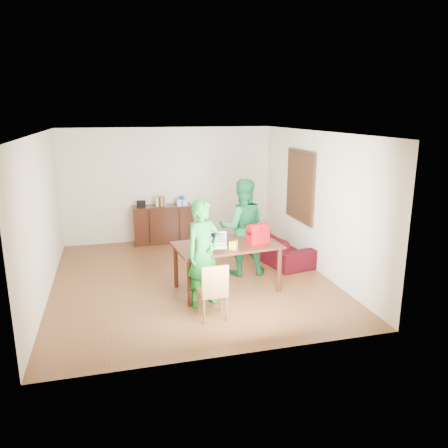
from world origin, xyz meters
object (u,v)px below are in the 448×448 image
object	(u,v)px
table	(227,250)
red_bag	(258,235)
bottle	(236,244)
chair	(213,302)
person_far	(242,227)
sofa	(274,245)
laptop	(218,244)
person_near	(204,253)

from	to	relation	value
table	red_bag	distance (m)	0.59
table	bottle	bearing A→B (deg)	-86.05
bottle	chair	bearing A→B (deg)	-129.77
person_far	sofa	size ratio (longest dim) A/B	0.92
laptop	red_bag	distance (m)	0.73
person_near	red_bag	distance (m)	1.14
table	bottle	size ratio (longest dim) A/B	9.87
laptop	bottle	xyz separation A→B (m)	(0.25, -0.25, 0.05)
table	red_bag	bearing A→B (deg)	-13.93
bottle	red_bag	distance (m)	0.54
person_near	red_bag	size ratio (longest dim) A/B	4.68
table	chair	xyz separation A→B (m)	(-0.50, -1.02, -0.46)
chair	person_far	bearing A→B (deg)	57.94
table	person_far	xyz separation A→B (m)	(0.49, 0.69, 0.20)
person_far	sofa	bearing A→B (deg)	-134.12
person_far	red_bag	distance (m)	0.77
sofa	table	bearing A→B (deg)	122.62
table	red_bag	xyz separation A→B (m)	(0.53, -0.07, 0.25)
chair	red_bag	size ratio (longest dim) A/B	2.40
person_near	person_far	distance (m)	1.56
chair	person_near	world-z (taller)	person_near
person_far	laptop	distance (m)	1.05
chair	laptop	world-z (taller)	laptop
laptop	table	bearing A→B (deg)	38.05
person_far	bottle	size ratio (longest dim) A/B	9.71
bottle	red_bag	size ratio (longest dim) A/B	0.51
table	chair	world-z (taller)	chair
red_bag	sofa	world-z (taller)	red_bag
table	bottle	distance (m)	0.41
laptop	person_far	bearing A→B (deg)	60.05
table	sofa	bearing A→B (deg)	37.68
chair	bottle	distance (m)	1.10
chair	red_bag	world-z (taller)	red_bag
red_bag	chair	bearing A→B (deg)	-152.34
chair	laptop	size ratio (longest dim) A/B	2.56
person_near	laptop	distance (m)	0.51
laptop	sofa	bearing A→B (deg)	53.30
chair	red_bag	distance (m)	1.57
person_near	bottle	bearing A→B (deg)	-9.58
person_near	bottle	world-z (taller)	person_near
table	chair	size ratio (longest dim) A/B	2.11
laptop	red_bag	size ratio (longest dim) A/B	0.94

